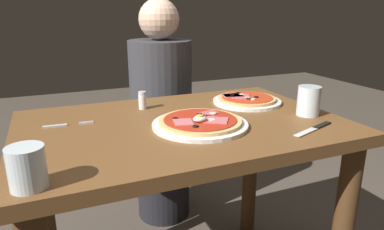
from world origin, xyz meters
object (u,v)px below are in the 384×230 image
object	(u,v)px
dining_table	(183,160)
diner_person	(162,120)
knife	(316,128)
pizza_across_left	(247,100)
pizza_foreground	(200,123)
water_glass_near	(27,170)
fork	(64,125)
water_glass_far	(308,103)
salt_shaker	(142,100)

from	to	relation	value
dining_table	diner_person	distance (m)	0.66
dining_table	knife	size ratio (longest dim) A/B	5.61
diner_person	pizza_across_left	bearing A→B (deg)	110.81
pizza_foreground	knife	size ratio (longest dim) A/B	1.63
pizza_across_left	water_glass_near	distance (m)	0.89
diner_person	fork	bearing A→B (deg)	46.73
pizza_foreground	fork	xyz separation A→B (m)	(-0.40, 0.18, -0.01)
water_glass_far	salt_shaker	xyz separation A→B (m)	(-0.52, 0.31, -0.01)
salt_shaker	water_glass_far	bearing A→B (deg)	-30.46
water_glass_near	salt_shaker	distance (m)	0.62
pizza_foreground	pizza_across_left	xyz separation A→B (m)	(0.29, 0.19, -0.00)
pizza_foreground	pizza_across_left	distance (m)	0.35
knife	salt_shaker	bearing A→B (deg)	135.50
fork	diner_person	bearing A→B (deg)	46.73
pizza_across_left	water_glass_near	bearing A→B (deg)	-152.16
water_glass_far	salt_shaker	size ratio (longest dim) A/B	1.56
water_glass_far	pizza_across_left	bearing A→B (deg)	116.05
pizza_foreground	knife	xyz separation A→B (m)	(0.33, -0.17, -0.01)
pizza_foreground	diner_person	xyz separation A→B (m)	(0.10, 0.71, -0.22)
dining_table	pizza_foreground	xyz separation A→B (m)	(0.03, -0.07, 0.15)
water_glass_near	salt_shaker	bearing A→B (deg)	52.43
pizza_foreground	knife	distance (m)	0.37
pizza_foreground	water_glass_near	world-z (taller)	water_glass_near
salt_shaker	pizza_across_left	bearing A→B (deg)	-10.70
water_glass_near	salt_shaker	size ratio (longest dim) A/B	1.39
pizza_across_left	water_glass_far	xyz separation A→B (m)	(0.11, -0.23, 0.03)
water_glass_near	diner_person	world-z (taller)	diner_person
pizza_across_left	dining_table	bearing A→B (deg)	-159.16
dining_table	water_glass_far	distance (m)	0.49
dining_table	pizza_across_left	world-z (taller)	pizza_across_left
dining_table	knife	bearing A→B (deg)	-33.02
pizza_foreground	fork	bearing A→B (deg)	156.26
dining_table	water_glass_near	world-z (taller)	water_glass_near
water_glass_far	knife	size ratio (longest dim) A/B	0.55
water_glass_near	water_glass_far	bearing A→B (deg)	11.76
knife	diner_person	size ratio (longest dim) A/B	0.16
water_glass_far	knife	world-z (taller)	water_glass_far
pizza_across_left	knife	size ratio (longest dim) A/B	1.44
diner_person	dining_table	bearing A→B (deg)	78.49
dining_table	fork	xyz separation A→B (m)	(-0.37, 0.11, 0.14)
fork	diner_person	world-z (taller)	diner_person
water_glass_far	fork	distance (m)	0.84
fork	knife	world-z (taller)	knife
dining_table	salt_shaker	world-z (taller)	salt_shaker
water_glass_near	water_glass_far	distance (m)	0.92
fork	pizza_across_left	bearing A→B (deg)	1.33
pizza_across_left	fork	xyz separation A→B (m)	(-0.70, -0.02, -0.01)
fork	salt_shaker	size ratio (longest dim) A/B	2.36
fork	dining_table	bearing A→B (deg)	-16.28
water_glass_far	diner_person	size ratio (longest dim) A/B	0.09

